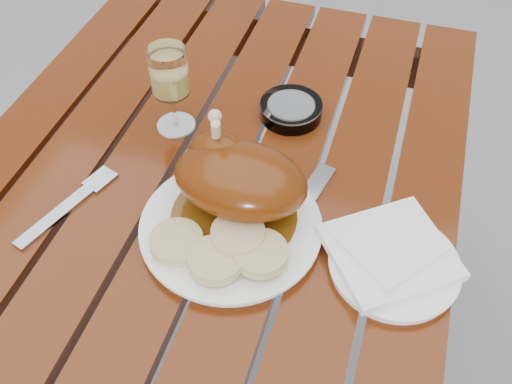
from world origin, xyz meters
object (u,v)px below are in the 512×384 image
(dinner_plate, at_px, (231,228))
(ashtray, at_px, (291,110))
(wine_glass, at_px, (171,90))
(side_plate, at_px, (394,265))
(table, at_px, (210,314))

(dinner_plate, height_order, ashtray, ashtray)
(dinner_plate, height_order, wine_glass, wine_glass)
(wine_glass, bearing_deg, ashtray, 24.95)
(wine_glass, relative_size, side_plate, 0.85)
(side_plate, bearing_deg, wine_glass, 155.31)
(wine_glass, bearing_deg, dinner_plate, -48.92)
(table, relative_size, dinner_plate, 4.46)
(ashtray, bearing_deg, wine_glass, -155.05)
(side_plate, height_order, ashtray, ashtray)
(wine_glass, xyz_separation_m, side_plate, (0.41, -0.19, -0.07))
(side_plate, xyz_separation_m, ashtray, (-0.22, 0.27, 0.01))
(table, bearing_deg, wine_glass, 122.92)
(dinner_plate, height_order, side_plate, dinner_plate)
(wine_glass, height_order, side_plate, wine_glass)
(dinner_plate, distance_m, ashtray, 0.28)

